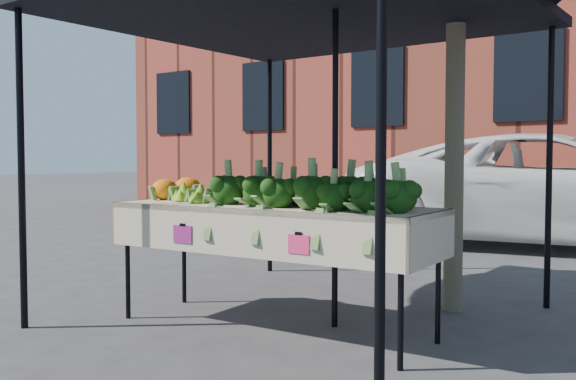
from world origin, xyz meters
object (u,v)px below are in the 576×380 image
object	(u,v)px
table	(271,268)
street_tree	(456,38)
canopy	(302,141)
vehicle	(560,41)

from	to	relation	value
table	street_tree	bearing A→B (deg)	57.94
canopy	street_tree	world-z (taller)	street_tree
street_tree	vehicle	bearing A→B (deg)	93.54
canopy	vehicle	distance (m)	5.61
vehicle	canopy	bearing A→B (deg)	162.79
canopy	vehicle	size ratio (longest dim) A/B	0.55
canopy	street_tree	size ratio (longest dim) A/B	0.72
table	vehicle	bearing A→B (deg)	84.57
table	canopy	bearing A→B (deg)	94.35
vehicle	street_tree	distance (m)	4.54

